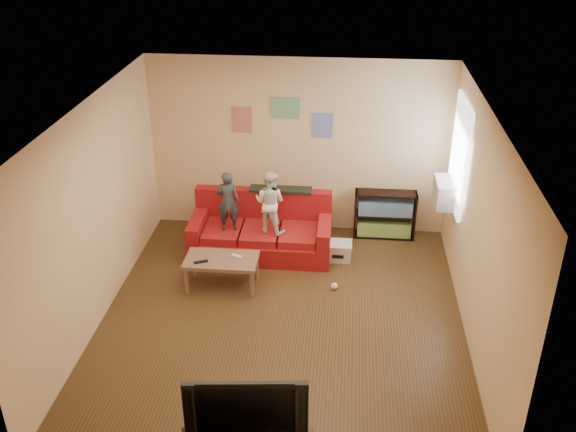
# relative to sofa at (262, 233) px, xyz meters

# --- Properties ---
(room_shell) EXTENTS (4.52, 5.02, 2.72)m
(room_shell) POSITION_rel_sofa_xyz_m (0.47, -1.68, 1.05)
(room_shell) COLOR #51371D
(room_shell) RESTS_ON ground
(sofa) EXTENTS (2.03, 0.93, 0.89)m
(sofa) POSITION_rel_sofa_xyz_m (0.00, 0.00, 0.00)
(sofa) COLOR maroon
(sofa) RESTS_ON ground
(child_a) EXTENTS (0.35, 0.26, 0.90)m
(child_a) POSITION_rel_sofa_xyz_m (-0.45, -0.17, 0.58)
(child_a) COLOR #2E363D
(child_a) RESTS_ON sofa
(child_b) EXTENTS (0.54, 0.48, 0.93)m
(child_b) POSITION_rel_sofa_xyz_m (0.15, -0.17, 0.59)
(child_b) COLOR white
(child_b) RESTS_ON sofa
(coffee_table) EXTENTS (0.97, 0.53, 0.44)m
(coffee_table) POSITION_rel_sofa_xyz_m (-0.41, -1.01, 0.07)
(coffee_table) COLOR #855D4B
(coffee_table) RESTS_ON ground
(remote) EXTENTS (0.19, 0.12, 0.02)m
(remote) POSITION_rel_sofa_xyz_m (-0.66, -1.13, 0.15)
(remote) COLOR black
(remote) RESTS_ON coffee_table
(game_controller) EXTENTS (0.16, 0.10, 0.03)m
(game_controller) POSITION_rel_sofa_xyz_m (-0.21, -0.96, 0.15)
(game_controller) COLOR white
(game_controller) RESTS_ON coffee_table
(bookshelf) EXTENTS (0.93, 0.28, 0.74)m
(bookshelf) POSITION_rel_sofa_xyz_m (1.82, 0.62, 0.03)
(bookshelf) COLOR black
(bookshelf) RESTS_ON ground
(window) EXTENTS (0.04, 1.08, 1.48)m
(window) POSITION_rel_sofa_xyz_m (2.69, -0.03, 1.34)
(window) COLOR white
(window) RESTS_ON room_shell
(ac_unit) EXTENTS (0.28, 0.55, 0.35)m
(ac_unit) POSITION_rel_sofa_xyz_m (2.57, -0.03, 0.78)
(ac_unit) COLOR #B7B2A3
(ac_unit) RESTS_ON window
(artwork_left) EXTENTS (0.30, 0.01, 0.40)m
(artwork_left) POSITION_rel_sofa_xyz_m (-0.38, 0.81, 1.45)
(artwork_left) COLOR #D87266
(artwork_left) RESTS_ON room_shell
(artwork_center) EXTENTS (0.42, 0.01, 0.32)m
(artwork_center) POSITION_rel_sofa_xyz_m (0.27, 0.81, 1.65)
(artwork_center) COLOR #72B27F
(artwork_center) RESTS_ON room_shell
(artwork_right) EXTENTS (0.30, 0.01, 0.38)m
(artwork_right) POSITION_rel_sofa_xyz_m (0.82, 0.81, 1.40)
(artwork_right) COLOR #727FCC
(artwork_right) RESTS_ON room_shell
(file_box) EXTENTS (0.39, 0.29, 0.27)m
(file_box) POSITION_rel_sofa_xyz_m (1.13, -0.14, -0.16)
(file_box) COLOR silver
(file_box) RESTS_ON ground
(television) EXTENTS (1.11, 0.25, 0.63)m
(television) POSITION_rel_sofa_xyz_m (0.39, -3.93, 0.45)
(television) COLOR black
(television) RESTS_ON tv_stand
(tissue) EXTENTS (0.12, 0.12, 0.10)m
(tissue) POSITION_rel_sofa_xyz_m (1.11, -0.94, -0.25)
(tissue) COLOR silver
(tissue) RESTS_ON ground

